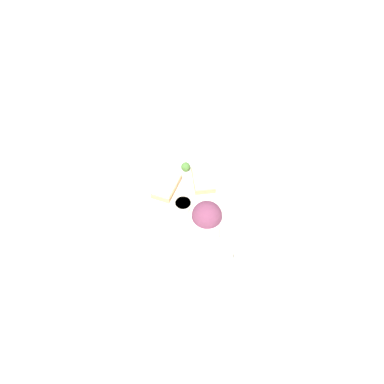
{
  "coord_description": "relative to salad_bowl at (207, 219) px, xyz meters",
  "views": [
    {
      "loc": [
        -0.5,
        -0.2,
        0.72
      ],
      "look_at": [
        0.0,
        0.0,
        0.03
      ],
      "focal_mm": 28.0,
      "sensor_mm": 36.0,
      "label": 1
    }
  ],
  "objects": [
    {
      "name": "ground_plane",
      "position": [
        0.09,
        0.08,
        -0.06
      ],
      "size": [
        4.0,
        4.0,
        0.0
      ],
      "primitive_type": "plane",
      "color": "beige"
    },
    {
      "name": "dinner_plate",
      "position": [
        0.09,
        0.08,
        -0.05
      ],
      "size": [
        0.29,
        0.29,
        0.01
      ],
      "color": "white",
      "rests_on": "ground_plane"
    },
    {
      "name": "salad_bowl",
      "position": [
        0.0,
        0.0,
        0.0
      ],
      "size": [
        0.09,
        0.09,
        0.1
      ],
      "color": "silver",
      "rests_on": "dinner_plate"
    },
    {
      "name": "sauce_ramekin",
      "position": [
        0.04,
        0.08,
        -0.03
      ],
      "size": [
        0.05,
        0.05,
        0.03
      ],
      "color": "beige",
      "rests_on": "dinner_plate"
    },
    {
      "name": "cheese_toast_near",
      "position": [
        0.15,
        0.07,
        -0.03
      ],
      "size": [
        0.12,
        0.1,
        0.03
      ],
      "color": "tan",
      "rests_on": "dinner_plate"
    },
    {
      "name": "cheese_toast_far",
      "position": [
        0.09,
        0.16,
        -0.03
      ],
      "size": [
        0.11,
        0.06,
        0.03
      ],
      "color": "tan",
      "rests_on": "dinner_plate"
    },
    {
      "name": "wine_glass",
      "position": [
        -0.08,
        -0.1,
        0.07
      ],
      "size": [
        0.09,
        0.09,
        0.18
      ],
      "color": "silver",
      "rests_on": "ground_plane"
    },
    {
      "name": "garnish",
      "position": [
        0.18,
        0.13,
        -0.03
      ],
      "size": [
        0.03,
        0.03,
        0.03
      ],
      "color": "#477533",
      "rests_on": "dinner_plate"
    },
    {
      "name": "napkin",
      "position": [
        0.29,
        -0.09,
        -0.05
      ],
      "size": [
        0.16,
        0.16,
        0.01
      ],
      "color": "white",
      "rests_on": "ground_plane"
    },
    {
      "name": "fork",
      "position": [
        -0.09,
        0.22,
        -0.05
      ],
      "size": [
        0.16,
        0.05,
        0.01
      ],
      "color": "silver",
      "rests_on": "ground_plane"
    }
  ]
}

